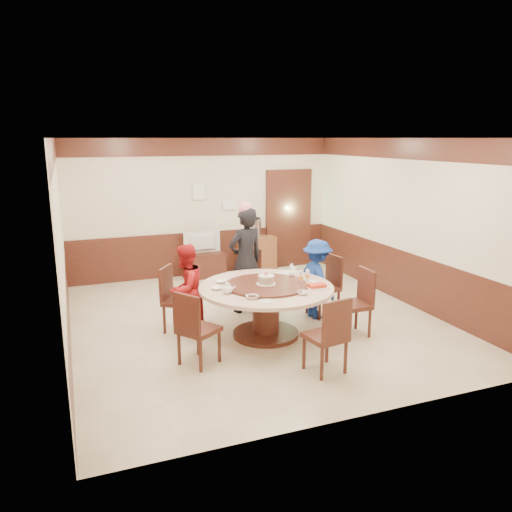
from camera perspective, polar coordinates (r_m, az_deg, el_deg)
name	(u,v)px	position (r m, az deg, el deg)	size (l,w,h in m)	color
room	(256,253)	(7.63, -0.04, 0.31)	(6.00, 6.04, 2.84)	beige
banquet_table	(266,301)	(7.16, 1.15, -5.11)	(1.92, 1.92, 0.78)	#431C14
chair_0	(324,296)	(8.15, 7.76, -4.60)	(0.50, 0.49, 0.97)	#431C14
chair_1	(249,290)	(8.41, -0.80, -3.92)	(0.57, 0.57, 0.97)	#431C14
chair_2	(179,311)	(7.52, -8.81, -6.19)	(0.61, 0.61, 0.97)	#431C14
chair_3	(198,341)	(6.41, -6.66, -9.65)	(0.61, 0.61, 0.97)	#431C14
chair_4	(326,348)	(6.23, 8.00, -10.42)	(0.51, 0.51, 0.97)	#431C14
chair_5	(354,314)	(7.42, 11.12, -6.58)	(0.45, 0.44, 0.97)	#431C14
person_standing	(246,260)	(8.10, -1.19, -0.49)	(0.63, 0.41, 1.73)	black
person_red	(186,289)	(7.33, -8.02, -3.76)	(0.64, 0.50, 1.32)	#AC161A
person_blue	(317,279)	(7.93, 6.99, -2.62)	(0.82, 0.47, 1.26)	navy
birthday_cake	(266,280)	(7.07, 1.17, -2.72)	(0.28, 0.28, 0.19)	white
teapot_left	(227,289)	(6.75, -3.31, -3.81)	(0.17, 0.15, 0.13)	white
teapot_right	(294,273)	(7.55, 4.32, -1.98)	(0.17, 0.15, 0.13)	white
bowl_0	(221,282)	(7.26, -4.00, -2.94)	(0.16, 0.16, 0.04)	white
bowl_1	(303,293)	(6.74, 5.37, -4.22)	(0.15, 0.15, 0.05)	white
bowl_2	(252,297)	(6.55, -0.46, -4.71)	(0.17, 0.17, 0.04)	white
bowl_3	(314,282)	(7.23, 6.66, -3.02)	(0.15, 0.15, 0.05)	white
bowl_4	(217,288)	(6.95, -4.46, -3.69)	(0.16, 0.16, 0.04)	white
saucer_near	(267,301)	(6.43, 1.26, -5.19)	(0.18, 0.18, 0.01)	white
saucer_far	(281,274)	(7.71, 2.86, -2.05)	(0.18, 0.18, 0.01)	white
shrimp_platter	(317,286)	(7.04, 6.97, -3.46)	(0.30, 0.20, 0.06)	white
bottle_0	(301,277)	(7.28, 5.18, -2.41)	(0.06, 0.06, 0.16)	silver
bottle_1	(307,275)	(7.38, 5.90, -2.22)	(0.06, 0.06, 0.16)	silver
bottle_2	(292,270)	(7.65, 4.09, -1.62)	(0.06, 0.06, 0.16)	silver
tv_stand	(204,265)	(10.33, -6.01, -1.02)	(0.85, 0.45, 0.50)	#431C14
television	(203,243)	(10.23, -6.08, 1.54)	(0.76, 0.10, 0.44)	gray
side_cabinet	(256,254)	(10.68, 0.04, 0.22)	(0.80, 0.40, 0.75)	brown
thermos	(258,228)	(10.58, 0.19, 3.22)	(0.15, 0.15, 0.38)	silver
notice_left	(199,191)	(10.26, -6.52, 7.39)	(0.25, 0.00, 0.35)	white
notice_right	(230,204)	(10.48, -3.02, 5.93)	(0.30, 0.00, 0.22)	white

